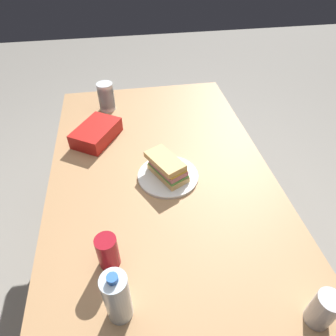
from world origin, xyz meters
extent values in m
plane|color=gray|center=(0.00, 0.00, 0.00)|extent=(8.00, 8.00, 0.00)
cube|color=tan|center=(0.00, 0.00, 0.72)|extent=(1.57, 0.92, 0.04)
cylinder|color=#977049|center=(0.71, -0.38, 0.35)|extent=(0.07, 0.07, 0.70)
cylinder|color=#977049|center=(0.71, 0.38, 0.35)|extent=(0.07, 0.07, 0.70)
cylinder|color=white|center=(-0.01, -0.02, 0.75)|extent=(0.25, 0.25, 0.01)
cube|color=#DBB26B|center=(-0.01, -0.02, 0.77)|extent=(0.19, 0.16, 0.02)
cube|color=#599E3F|center=(-0.01, -0.02, 0.78)|extent=(0.18, 0.15, 0.01)
cube|color=#C6727A|center=(-0.01, -0.02, 0.80)|extent=(0.18, 0.15, 0.02)
cube|color=yellow|center=(-0.01, -0.02, 0.81)|extent=(0.17, 0.14, 0.01)
cube|color=#DBB26B|center=(0.00, -0.01, 0.82)|extent=(0.19, 0.16, 0.02)
cylinder|color=maroon|center=(-0.36, 0.22, 0.80)|extent=(0.07, 0.07, 0.12)
cube|color=red|center=(0.30, 0.26, 0.78)|extent=(0.27, 0.25, 0.07)
cylinder|color=silver|center=(-0.52, 0.19, 0.83)|extent=(0.07, 0.07, 0.18)
cylinder|color=blue|center=(-0.52, 0.19, 0.93)|extent=(0.03, 0.03, 0.02)
cylinder|color=silver|center=(0.57, 0.21, 0.79)|extent=(0.08, 0.08, 0.09)
cylinder|color=silver|center=(0.57, 0.21, 0.81)|extent=(0.08, 0.08, 0.09)
cylinder|color=silver|center=(0.57, 0.21, 0.83)|extent=(0.08, 0.08, 0.09)
cylinder|color=silver|center=(0.57, 0.21, 0.84)|extent=(0.08, 0.08, 0.09)
cylinder|color=silver|center=(-0.63, -0.33, 0.80)|extent=(0.07, 0.07, 0.12)
camera|label=1|loc=(-0.88, 0.12, 1.59)|focal=31.69mm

